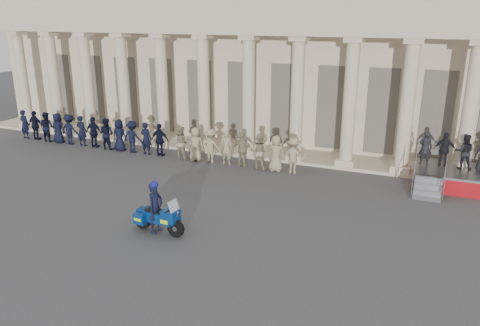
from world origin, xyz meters
The scene contains 6 objects.
ground centered at (0.00, 0.00, 0.00)m, with size 90.00×90.00×0.00m, color #3E3E40.
building centered at (0.00, 14.74, 4.52)m, with size 40.00×12.50×9.00m.
officer_rank centered at (-6.42, 6.14, 0.89)m, with size 17.88×0.67×1.77m.
reviewing_stand centered at (9.24, 7.28, 1.24)m, with size 4.01×3.76×2.34m.
motorcycle centered at (-0.70, -1.82, 0.58)m, with size 2.08×0.87×1.33m.
rider centered at (-0.82, -1.81, 0.94)m, with size 0.49×0.70×1.91m.
Camera 1 is at (7.64, -14.40, 7.31)m, focal length 35.00 mm.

